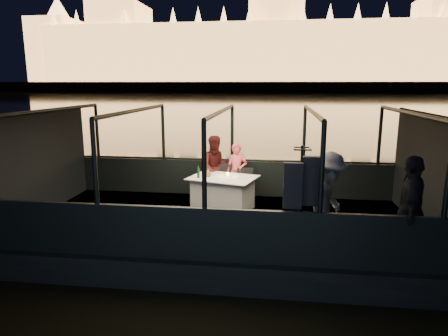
# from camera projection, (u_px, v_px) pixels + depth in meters

# --- Properties ---
(river_water) EXTENTS (500.00, 500.00, 0.00)m
(river_water) POSITION_uv_depth(u_px,v_px,m) (271.00, 99.00, 86.20)
(river_water) COLOR black
(river_water) RESTS_ON ground
(boat_hull) EXTENTS (8.60, 4.40, 1.00)m
(boat_hull) POSITION_uv_depth(u_px,v_px,m) (222.00, 242.00, 8.59)
(boat_hull) COLOR black
(boat_hull) RESTS_ON river_water
(boat_deck) EXTENTS (8.00, 4.00, 0.04)m
(boat_deck) POSITION_uv_depth(u_px,v_px,m) (222.00, 221.00, 8.49)
(boat_deck) COLOR black
(boat_deck) RESTS_ON boat_hull
(gunwale_port) EXTENTS (8.00, 0.08, 0.90)m
(gunwale_port) POSITION_uv_depth(u_px,v_px,m) (232.00, 178.00, 10.34)
(gunwale_port) COLOR black
(gunwale_port) RESTS_ON boat_deck
(gunwale_starboard) EXTENTS (8.00, 0.08, 0.90)m
(gunwale_starboard) POSITION_uv_depth(u_px,v_px,m) (205.00, 235.00, 6.46)
(gunwale_starboard) COLOR black
(gunwale_starboard) RESTS_ON boat_deck
(cabin_glass_port) EXTENTS (8.00, 0.02, 1.40)m
(cabin_glass_port) POSITION_uv_depth(u_px,v_px,m) (232.00, 134.00, 10.10)
(cabin_glass_port) COLOR #99B2B2
(cabin_glass_port) RESTS_ON gunwale_port
(cabin_glass_starboard) EXTENTS (8.00, 0.02, 1.40)m
(cabin_glass_starboard) POSITION_uv_depth(u_px,v_px,m) (204.00, 165.00, 6.22)
(cabin_glass_starboard) COLOR #99B2B2
(cabin_glass_starboard) RESTS_ON gunwale_starboard
(cabin_roof_glass) EXTENTS (8.00, 4.00, 0.02)m
(cabin_roof_glass) POSITION_uv_depth(u_px,v_px,m) (221.00, 111.00, 8.01)
(cabin_roof_glass) COLOR #99B2B2
(cabin_roof_glass) RESTS_ON boat_deck
(end_wall_fore) EXTENTS (0.02, 4.00, 2.30)m
(end_wall_fore) POSITION_uv_depth(u_px,v_px,m) (41.00, 162.00, 8.76)
(end_wall_fore) COLOR black
(end_wall_fore) RESTS_ON boat_deck
(end_wall_aft) EXTENTS (0.02, 4.00, 2.30)m
(end_wall_aft) POSITION_uv_depth(u_px,v_px,m) (425.00, 173.00, 7.75)
(end_wall_aft) COLOR black
(end_wall_aft) RESTS_ON boat_deck
(canopy_ribs) EXTENTS (8.00, 4.00, 2.30)m
(canopy_ribs) POSITION_uv_depth(u_px,v_px,m) (222.00, 167.00, 8.25)
(canopy_ribs) COLOR black
(canopy_ribs) RESTS_ON boat_deck
(embankment) EXTENTS (400.00, 140.00, 6.00)m
(embankment) POSITION_uv_depth(u_px,v_px,m) (275.00, 88.00, 212.10)
(embankment) COLOR #423D33
(embankment) RESTS_ON ground
(parliament_building) EXTENTS (220.00, 32.00, 60.00)m
(parliament_building) POSITION_uv_depth(u_px,v_px,m) (276.00, 23.00, 172.34)
(parliament_building) COLOR #F2D18C
(parliament_building) RESTS_ON embankment
(dining_table_central) EXTENTS (1.68, 1.41, 0.77)m
(dining_table_central) POSITION_uv_depth(u_px,v_px,m) (223.00, 193.00, 9.13)
(dining_table_central) COLOR silver
(dining_table_central) RESTS_ON boat_deck
(chair_port_left) EXTENTS (0.44, 0.44, 0.88)m
(chair_port_left) POSITION_uv_depth(u_px,v_px,m) (225.00, 183.00, 9.77)
(chair_port_left) COLOR black
(chair_port_left) RESTS_ON boat_deck
(chair_port_right) EXTENTS (0.42, 0.42, 0.84)m
(chair_port_right) POSITION_uv_depth(u_px,v_px,m) (244.00, 186.00, 9.56)
(chair_port_right) COLOR black
(chair_port_right) RESTS_ON boat_deck
(coat_stand) EXTENTS (0.61, 0.53, 1.91)m
(coat_stand) POSITION_uv_depth(u_px,v_px,m) (300.00, 207.00, 6.42)
(coat_stand) COLOR black
(coat_stand) RESTS_ON boat_deck
(person_woman_coral) EXTENTS (0.54, 0.39, 1.42)m
(person_woman_coral) POSITION_uv_depth(u_px,v_px,m) (237.00, 170.00, 9.85)
(person_woman_coral) COLOR #F0575F
(person_woman_coral) RESTS_ON boat_deck
(person_man_maroon) EXTENTS (0.91, 0.79, 1.60)m
(person_man_maroon) POSITION_uv_depth(u_px,v_px,m) (216.00, 170.00, 9.87)
(person_man_maroon) COLOR #3B1011
(person_man_maroon) RESTS_ON boat_deck
(passenger_stripe) EXTENTS (1.04, 1.29, 1.75)m
(passenger_stripe) POSITION_uv_depth(u_px,v_px,m) (327.00, 204.00, 6.74)
(passenger_stripe) COLOR silver
(passenger_stripe) RESTS_ON boat_deck
(passenger_dark) EXTENTS (0.73, 1.13, 1.78)m
(passenger_dark) POSITION_uv_depth(u_px,v_px,m) (410.00, 213.00, 6.30)
(passenger_dark) COLOR black
(passenger_dark) RESTS_ON boat_deck
(wine_bottle) EXTENTS (0.07, 0.07, 0.28)m
(wine_bottle) POSITION_uv_depth(u_px,v_px,m) (198.00, 171.00, 8.96)
(wine_bottle) COLOR #143919
(wine_bottle) RESTS_ON dining_table_central
(bread_basket) EXTENTS (0.24, 0.24, 0.07)m
(bread_basket) POSITION_uv_depth(u_px,v_px,m) (207.00, 174.00, 9.15)
(bread_basket) COLOR brown
(bread_basket) RESTS_ON dining_table_central
(amber_candle) EXTENTS (0.05, 0.05, 0.07)m
(amber_candle) POSITION_uv_depth(u_px,v_px,m) (228.00, 174.00, 9.16)
(amber_candle) COLOR yellow
(amber_candle) RESTS_ON dining_table_central
(plate_near) EXTENTS (0.27, 0.27, 0.01)m
(plate_near) POSITION_uv_depth(u_px,v_px,m) (242.00, 178.00, 8.96)
(plate_near) COLOR white
(plate_near) RESTS_ON dining_table_central
(plate_far) EXTENTS (0.24, 0.24, 0.01)m
(plate_far) POSITION_uv_depth(u_px,v_px,m) (214.00, 174.00, 9.29)
(plate_far) COLOR silver
(plate_far) RESTS_ON dining_table_central
(wine_glass_white) EXTENTS (0.08, 0.08, 0.21)m
(wine_glass_white) POSITION_uv_depth(u_px,v_px,m) (208.00, 174.00, 8.95)
(wine_glass_white) COLOR silver
(wine_glass_white) RESTS_ON dining_table_central
(wine_glass_red) EXTENTS (0.08, 0.08, 0.18)m
(wine_glass_red) POSITION_uv_depth(u_px,v_px,m) (240.00, 171.00, 9.23)
(wine_glass_red) COLOR silver
(wine_glass_red) RESTS_ON dining_table_central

